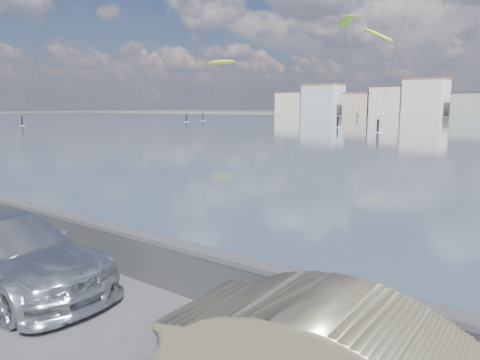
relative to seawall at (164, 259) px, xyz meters
name	(u,v)px	position (x,y,z in m)	size (l,w,h in m)	color
ground	(44,333)	(0.00, -2.70, -0.58)	(700.00, 700.00, 0.00)	#333335
seawall	(164,259)	(0.00, 0.00, 0.00)	(400.00, 0.36, 1.08)	#28282B
car_silver	(5,252)	(-2.41, -2.17, 0.21)	(2.22, 5.47, 1.59)	#B5B7BD
kitesurfer_6	(346,22)	(-34.45, 77.86, 18.87)	(8.06, 11.13, 20.65)	#8CD826
kitesurfer_8	(221,63)	(-79.40, 93.83, 15.01)	(4.54, 13.89, 16.95)	yellow
kitesurfer_16	(378,35)	(-50.70, 132.04, 24.08)	(9.36, 10.92, 27.58)	yellow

